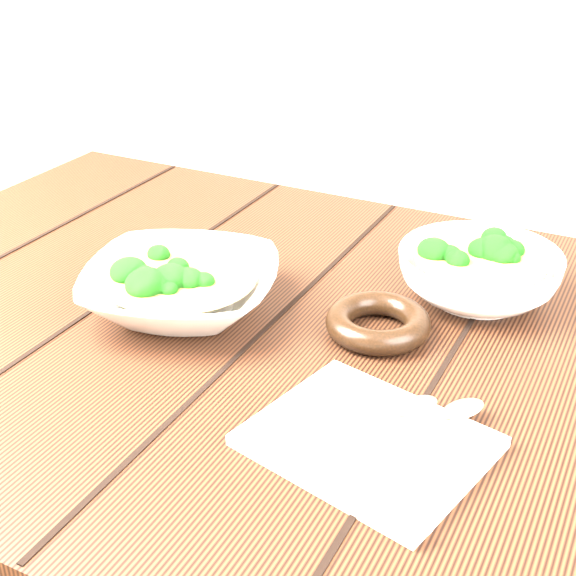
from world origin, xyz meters
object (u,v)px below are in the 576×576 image
(soup_bowl_back, at_px, (479,273))
(soup_bowl_front, at_px, (181,287))
(table, at_px, (287,415))
(napkin, at_px, (368,441))
(trivet, at_px, (378,322))

(soup_bowl_back, bearing_deg, soup_bowl_front, -148.53)
(table, xyz_separation_m, napkin, (0.16, -0.15, 0.13))
(table, xyz_separation_m, trivet, (0.09, 0.03, 0.13))
(trivet, bearing_deg, napkin, -71.24)
(soup_bowl_front, bearing_deg, napkin, -25.24)
(soup_bowl_front, relative_size, napkin, 1.43)
(soup_bowl_back, relative_size, napkin, 1.20)
(trivet, distance_m, napkin, 0.20)
(soup_bowl_front, bearing_deg, soup_bowl_back, 31.47)
(soup_bowl_front, distance_m, trivet, 0.23)
(table, height_order, trivet, trivet)
(table, distance_m, soup_bowl_front, 0.20)
(soup_bowl_back, distance_m, napkin, 0.32)
(table, xyz_separation_m, soup_bowl_front, (-0.13, -0.02, 0.15))
(table, distance_m, soup_bowl_back, 0.28)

